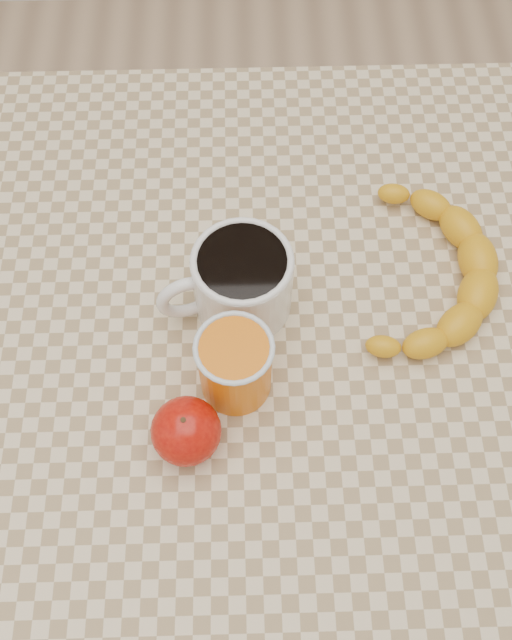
{
  "coord_description": "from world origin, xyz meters",
  "views": [
    {
      "loc": [
        -0.01,
        -0.36,
        1.45
      ],
      "look_at": [
        0.0,
        0.0,
        0.77
      ],
      "focal_mm": 40.0,
      "sensor_mm": 36.0,
      "label": 1
    }
  ],
  "objects_px": {
    "orange_juice_glass": "(235,365)",
    "coffee_mug": "(240,281)",
    "table": "(256,360)",
    "banana": "(426,273)",
    "apple": "(186,431)"
  },
  "relations": [
    {
      "from": "apple",
      "to": "banana",
      "type": "height_order",
      "value": "apple"
    },
    {
      "from": "apple",
      "to": "banana",
      "type": "relative_size",
      "value": 0.25
    },
    {
      "from": "orange_juice_glass",
      "to": "coffee_mug",
      "type": "bearing_deg",
      "value": 86.24
    },
    {
      "from": "table",
      "to": "banana",
      "type": "bearing_deg",
      "value": 15.5
    },
    {
      "from": "coffee_mug",
      "to": "apple",
      "type": "relative_size",
      "value": 1.98
    },
    {
      "from": "coffee_mug",
      "to": "banana",
      "type": "xyz_separation_m",
      "value": [
        0.21,
        0.02,
        -0.03
      ]
    },
    {
      "from": "coffee_mug",
      "to": "apple",
      "type": "bearing_deg",
      "value": -109.16
    },
    {
      "from": "banana",
      "to": "apple",
      "type": "bearing_deg",
      "value": -125.87
    },
    {
      "from": "table",
      "to": "banana",
      "type": "distance_m",
      "value": 0.23
    },
    {
      "from": "orange_juice_glass",
      "to": "apple",
      "type": "xyz_separation_m",
      "value": [
        -0.05,
        -0.06,
        -0.02
      ]
    },
    {
      "from": "orange_juice_glass",
      "to": "banana",
      "type": "relative_size",
      "value": 0.29
    },
    {
      "from": "coffee_mug",
      "to": "banana",
      "type": "distance_m",
      "value": 0.21
    },
    {
      "from": "apple",
      "to": "coffee_mug",
      "type": "bearing_deg",
      "value": 70.84
    },
    {
      "from": "orange_juice_glass",
      "to": "banana",
      "type": "bearing_deg",
      "value": 28.88
    },
    {
      "from": "table",
      "to": "orange_juice_glass",
      "type": "height_order",
      "value": "orange_juice_glass"
    }
  ]
}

